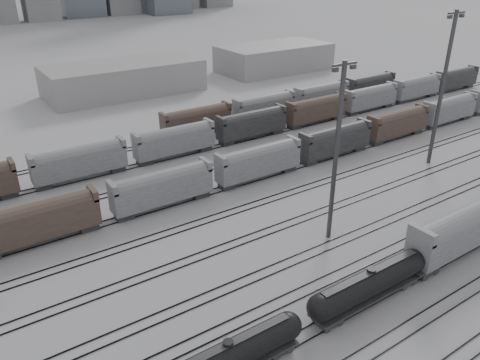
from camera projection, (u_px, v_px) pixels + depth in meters
ground at (377, 306)px, 48.64m from camera, size 900.00×900.00×0.00m
tracks at (274, 231)px, 61.70m from camera, size 220.00×71.50×0.16m
tank_car_a at (228, 357)px, 39.51m from camera, size 15.52×2.59×3.83m
tank_car_b at (370, 284)px, 48.19m from camera, size 16.39×2.73×4.05m
hopper_car_a at (462, 228)px, 55.56m from camera, size 16.91×3.36×6.05m
light_mast_c at (336, 151)px, 55.51m from camera, size 3.63×0.58×22.67m
light_mast_d at (443, 87)px, 76.72m from camera, size 4.09×0.66×25.59m
bg_string_near at (258, 163)px, 75.41m from camera, size 151.00×3.00×5.60m
bg_string_mid at (252, 125)px, 92.43m from camera, size 151.00×3.00×5.60m
bg_string_far at (294, 102)px, 107.25m from camera, size 66.00×3.00×5.60m
warehouse_mid at (124, 78)px, 123.05m from camera, size 40.00×18.00×8.00m
warehouse_right at (274, 58)px, 148.27m from camera, size 35.00×18.00×8.00m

